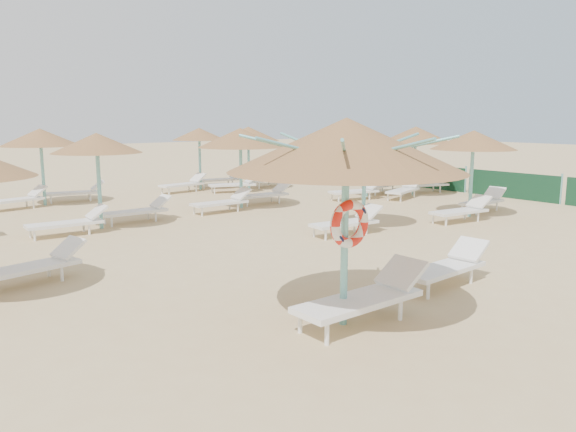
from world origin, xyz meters
TOP-DOWN VIEW (x-y plane):
  - ground at (0.00, 0.00)m, footprint 120.00×120.00m
  - main_palapa at (-0.30, 0.10)m, footprint 3.42×3.42m
  - lounger_main_a at (0.03, -0.04)m, footprint 2.33×0.76m
  - lounger_main_b at (2.59, 0.41)m, footprint 2.12×0.78m
  - palapa_field at (3.10, 10.48)m, footprint 21.47×14.04m
  - windbreak_fence at (14.00, 9.96)m, footprint 0.08×19.84m

SIDE VIEW (x-z plane):
  - ground at x=0.00m, z-range 0.00..0.00m
  - lounger_main_b at x=2.59m, z-range -0.02..0.74m
  - lounger_main_a at x=0.03m, z-range -0.02..0.82m
  - windbreak_fence at x=14.00m, z-range -0.05..1.05m
  - palapa_field at x=3.10m, z-range 0.91..3.63m
  - main_palapa at x=-0.30m, z-range 1.13..4.20m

